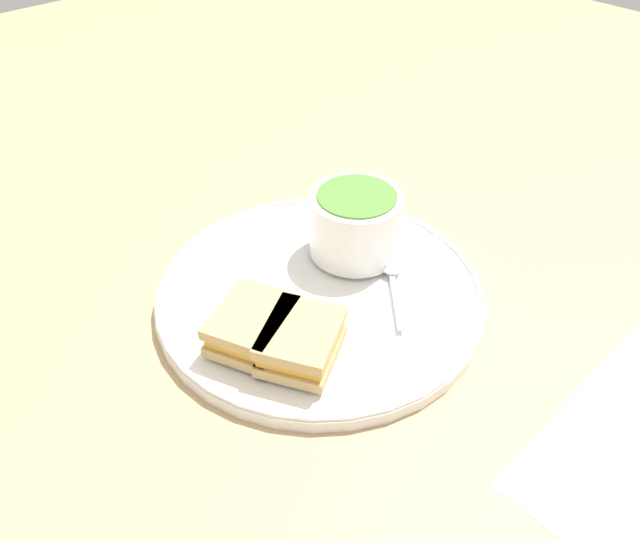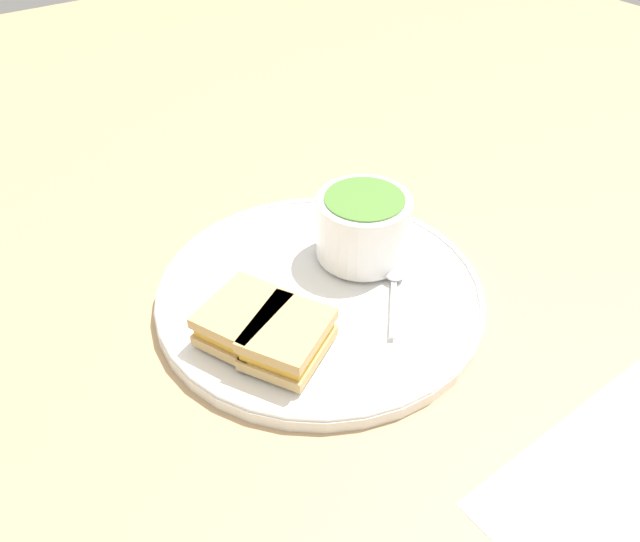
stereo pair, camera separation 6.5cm
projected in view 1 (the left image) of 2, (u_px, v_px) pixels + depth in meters
ground_plane at (320, 298)px, 0.67m from camera, size 2.40×2.40×0.00m
plate at (320, 292)px, 0.67m from camera, size 0.35×0.35×0.02m
soup_bowl at (356, 223)px, 0.69m from camera, size 0.10×0.10×0.07m
spoon at (392, 271)px, 0.68m from camera, size 0.10×0.09×0.01m
sandwich_half_near at (252, 326)px, 0.59m from camera, size 0.09×0.10×0.03m
sandwich_half_far at (301, 341)px, 0.58m from camera, size 0.10×0.10×0.03m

